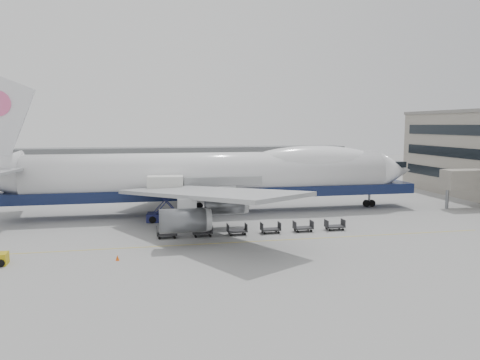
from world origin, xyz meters
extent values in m
plane|color=gray|center=(0.00, 0.00, 0.00)|extent=(260.00, 260.00, 0.00)
cube|color=gold|center=(0.00, -6.00, 0.01)|extent=(60.00, 0.15, 0.01)
cube|color=gray|center=(40.00, 8.00, 4.50)|extent=(9.00, 3.00, 3.00)
cylinder|color=slate|center=(36.00, 8.00, 1.50)|extent=(0.50, 0.50, 3.00)
cube|color=slate|center=(-10.00, 70.00, 3.50)|extent=(110.00, 8.00, 7.00)
cylinder|color=white|center=(0.00, 12.00, 5.70)|extent=(52.00, 6.40, 6.40)
cube|color=#111B40|center=(1.00, 12.00, 3.14)|extent=(60.00, 5.76, 1.50)
cone|color=white|center=(29.00, 12.00, 5.70)|extent=(6.00, 6.40, 6.40)
ellipsoid|color=white|center=(15.60, 12.00, 7.46)|extent=(20.67, 5.78, 4.56)
cube|color=#9EA0A3|center=(-3.00, -2.28, 5.10)|extent=(20.35, 26.74, 2.26)
cube|color=#9EA0A3|center=(-3.00, 26.28, 5.10)|extent=(20.35, 26.74, 2.26)
cylinder|color=#595B60|center=(-6.00, 31.00, 2.90)|extent=(4.80, 2.60, 2.60)
cylinder|color=#595B60|center=(0.00, 22.00, 2.90)|extent=(4.80, 2.60, 2.60)
cylinder|color=#595B60|center=(0.00, 2.00, 2.90)|extent=(4.80, 2.60, 2.60)
cylinder|color=#595B60|center=(-6.00, -7.00, 2.90)|extent=(4.80, 2.60, 2.60)
cylinder|color=slate|center=(25.00, 12.00, 1.25)|extent=(0.36, 0.36, 2.50)
cylinder|color=black|center=(25.00, 12.00, 0.55)|extent=(1.10, 0.45, 1.10)
cylinder|color=slate|center=(-3.00, 9.00, 1.25)|extent=(0.36, 0.36, 2.50)
cylinder|color=black|center=(-3.00, 9.00, 0.55)|extent=(1.10, 0.45, 1.10)
cylinder|color=slate|center=(-3.00, 15.00, 1.25)|extent=(0.36, 0.36, 2.50)
cylinder|color=black|center=(-3.00, 15.00, 0.55)|extent=(1.10, 0.45, 1.10)
cube|color=navy|center=(-7.07, 7.24, 0.56)|extent=(5.29, 2.95, 1.11)
cube|color=silver|center=(-7.07, 7.24, 5.00)|extent=(4.91, 3.11, 2.23)
cube|color=navy|center=(-7.07, 6.13, 2.80)|extent=(3.61, 0.50, 4.00)
cube|color=navy|center=(-7.07, 8.36, 2.80)|extent=(3.61, 0.50, 4.00)
cube|color=slate|center=(-7.07, 8.86, 5.00)|extent=(2.55, 1.46, 0.15)
cylinder|color=black|center=(-8.90, 6.23, 0.46)|extent=(0.91, 0.35, 0.91)
cylinder|color=black|center=(-8.90, 8.25, 0.46)|extent=(0.91, 0.35, 0.91)
cylinder|color=black|center=(-5.25, 6.23, 0.46)|extent=(0.91, 0.35, 0.91)
cylinder|color=black|center=(-5.25, 8.25, 0.46)|extent=(0.91, 0.35, 0.91)
cylinder|color=black|center=(-22.85, -10.41, 0.36)|extent=(0.71, 0.30, 0.71)
cylinder|color=black|center=(-22.85, -9.09, 0.36)|extent=(0.71, 0.30, 0.71)
cone|color=#FF5B0D|center=(-12.53, -10.45, 0.27)|extent=(0.35, 0.35, 0.54)
cube|color=#FF5B0D|center=(-12.53, -10.45, 0.01)|extent=(0.37, 0.37, 0.03)
cube|color=#2D2D30|center=(-7.45, -2.43, 0.45)|extent=(2.30, 1.35, 0.18)
cube|color=#2D2D30|center=(-8.55, -2.43, 0.85)|extent=(0.08, 1.35, 0.90)
cube|color=#2D2D30|center=(-6.35, -2.43, 0.85)|extent=(0.08, 1.35, 0.90)
cylinder|color=black|center=(-8.30, -2.98, 0.15)|extent=(0.30, 0.12, 0.30)
cylinder|color=black|center=(-8.30, -1.88, 0.15)|extent=(0.30, 0.12, 0.30)
cylinder|color=black|center=(-6.60, -2.98, 0.15)|extent=(0.30, 0.12, 0.30)
cylinder|color=black|center=(-6.60, -1.88, 0.15)|extent=(0.30, 0.12, 0.30)
cube|color=#2D2D30|center=(-3.35, -2.43, 0.45)|extent=(2.30, 1.35, 0.18)
cube|color=#2D2D30|center=(-4.45, -2.43, 0.85)|extent=(0.08, 1.35, 0.90)
cube|color=#2D2D30|center=(-2.25, -2.43, 0.85)|extent=(0.08, 1.35, 0.90)
cylinder|color=black|center=(-4.20, -2.98, 0.15)|extent=(0.30, 0.12, 0.30)
cylinder|color=black|center=(-4.20, -1.88, 0.15)|extent=(0.30, 0.12, 0.30)
cylinder|color=black|center=(-2.50, -2.98, 0.15)|extent=(0.30, 0.12, 0.30)
cylinder|color=black|center=(-2.50, -1.88, 0.15)|extent=(0.30, 0.12, 0.30)
cube|color=#2D2D30|center=(0.75, -2.43, 0.45)|extent=(2.30, 1.35, 0.18)
cube|color=#2D2D30|center=(-0.35, -2.43, 0.85)|extent=(0.08, 1.35, 0.90)
cube|color=#2D2D30|center=(1.85, -2.43, 0.85)|extent=(0.08, 1.35, 0.90)
cylinder|color=black|center=(-0.10, -2.98, 0.15)|extent=(0.30, 0.12, 0.30)
cylinder|color=black|center=(-0.10, -1.88, 0.15)|extent=(0.30, 0.12, 0.30)
cylinder|color=black|center=(1.60, -2.98, 0.15)|extent=(0.30, 0.12, 0.30)
cylinder|color=black|center=(1.60, -1.88, 0.15)|extent=(0.30, 0.12, 0.30)
cube|color=#2D2D30|center=(4.85, -2.43, 0.45)|extent=(2.30, 1.35, 0.18)
cube|color=#2D2D30|center=(3.75, -2.43, 0.85)|extent=(0.08, 1.35, 0.90)
cube|color=#2D2D30|center=(5.95, -2.43, 0.85)|extent=(0.08, 1.35, 0.90)
cylinder|color=black|center=(4.00, -2.98, 0.15)|extent=(0.30, 0.12, 0.30)
cylinder|color=black|center=(4.00, -1.88, 0.15)|extent=(0.30, 0.12, 0.30)
cylinder|color=black|center=(5.70, -2.98, 0.15)|extent=(0.30, 0.12, 0.30)
cylinder|color=black|center=(5.70, -1.88, 0.15)|extent=(0.30, 0.12, 0.30)
cube|color=#2D2D30|center=(8.95, -2.43, 0.45)|extent=(2.30, 1.35, 0.18)
cube|color=#2D2D30|center=(7.85, -2.43, 0.85)|extent=(0.08, 1.35, 0.90)
cube|color=#2D2D30|center=(10.05, -2.43, 0.85)|extent=(0.08, 1.35, 0.90)
cylinder|color=black|center=(8.10, -2.98, 0.15)|extent=(0.30, 0.12, 0.30)
cylinder|color=black|center=(8.10, -1.88, 0.15)|extent=(0.30, 0.12, 0.30)
cylinder|color=black|center=(9.80, -2.98, 0.15)|extent=(0.30, 0.12, 0.30)
cylinder|color=black|center=(9.80, -1.88, 0.15)|extent=(0.30, 0.12, 0.30)
cube|color=#2D2D30|center=(13.05, -2.43, 0.45)|extent=(2.30, 1.35, 0.18)
cube|color=#2D2D30|center=(11.95, -2.43, 0.85)|extent=(0.08, 1.35, 0.90)
cube|color=#2D2D30|center=(14.15, -2.43, 0.85)|extent=(0.08, 1.35, 0.90)
cylinder|color=black|center=(12.20, -2.98, 0.15)|extent=(0.30, 0.12, 0.30)
cylinder|color=black|center=(12.20, -1.88, 0.15)|extent=(0.30, 0.12, 0.30)
cylinder|color=black|center=(13.90, -2.98, 0.15)|extent=(0.30, 0.12, 0.30)
cylinder|color=black|center=(13.90, -1.88, 0.15)|extent=(0.30, 0.12, 0.30)
camera|label=1|loc=(-9.83, -55.44, 12.90)|focal=35.00mm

